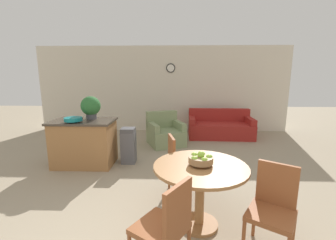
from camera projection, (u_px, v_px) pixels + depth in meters
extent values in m
cube|color=beige|center=(163.00, 89.00, 7.22)|extent=(8.00, 0.06, 2.70)
cylinder|color=black|center=(171.00, 68.00, 7.04)|extent=(0.28, 0.02, 0.28)
cylinder|color=white|center=(171.00, 68.00, 7.03)|extent=(0.23, 0.01, 0.23)
cylinder|color=#9E6B3D|center=(199.00, 224.00, 2.70)|extent=(0.45, 0.45, 0.04)
cylinder|color=#9E6B3D|center=(200.00, 196.00, 2.63)|extent=(0.11, 0.11, 0.69)
cylinder|color=#9E6B3D|center=(201.00, 167.00, 2.56)|extent=(1.08, 1.08, 0.03)
cylinder|color=brown|center=(156.00, 230.00, 2.31)|extent=(0.04, 0.04, 0.41)
cube|color=brown|center=(160.00, 228.00, 2.00)|extent=(0.58, 0.58, 0.05)
cube|color=brown|center=(178.00, 210.00, 1.84)|extent=(0.25, 0.34, 0.45)
cylinder|color=brown|center=(243.00, 239.00, 2.18)|extent=(0.04, 0.04, 0.41)
cylinder|color=brown|center=(293.00, 233.00, 2.27)|extent=(0.04, 0.04, 0.41)
cylinder|color=brown|center=(254.00, 219.00, 2.49)|extent=(0.04, 0.04, 0.41)
cube|color=brown|center=(271.00, 215.00, 2.18)|extent=(0.58, 0.58, 0.05)
cube|color=brown|center=(277.00, 184.00, 2.29)|extent=(0.34, 0.25, 0.45)
cylinder|color=brown|center=(193.00, 174.00, 3.62)|extent=(0.04, 0.04, 0.41)
cylinder|color=brown|center=(200.00, 186.00, 3.25)|extent=(0.04, 0.04, 0.41)
cylinder|color=brown|center=(169.00, 176.00, 3.56)|extent=(0.04, 0.04, 0.41)
cylinder|color=brown|center=(174.00, 188.00, 3.19)|extent=(0.04, 0.04, 0.41)
cube|color=brown|center=(184.00, 166.00, 3.36)|extent=(0.50, 0.50, 0.05)
cube|color=brown|center=(172.00, 151.00, 3.28)|extent=(0.12, 0.39, 0.45)
cylinder|color=olive|center=(201.00, 164.00, 2.55)|extent=(0.11, 0.11, 0.03)
cylinder|color=olive|center=(201.00, 160.00, 2.54)|extent=(0.28, 0.28, 0.07)
sphere|color=#8CB738|center=(209.00, 158.00, 2.54)|extent=(0.08, 0.08, 0.08)
sphere|color=#8CB738|center=(202.00, 155.00, 2.63)|extent=(0.08, 0.08, 0.08)
sphere|color=#8CB738|center=(194.00, 156.00, 2.61)|extent=(0.08, 0.08, 0.08)
sphere|color=#8CB738|center=(194.00, 160.00, 2.48)|extent=(0.08, 0.08, 0.08)
sphere|color=#8CB738|center=(204.00, 161.00, 2.45)|extent=(0.08, 0.08, 0.08)
sphere|color=#8CB738|center=(201.00, 155.00, 2.53)|extent=(0.08, 0.08, 0.08)
cube|color=#9E6B3D|center=(85.00, 144.00, 4.50)|extent=(1.13, 0.72, 0.87)
cube|color=#42382D|center=(83.00, 121.00, 4.41)|extent=(1.19, 0.78, 0.04)
cylinder|color=#147A7F|center=(73.00, 122.00, 4.21)|extent=(0.12, 0.12, 0.02)
cylinder|color=#147A7F|center=(73.00, 119.00, 4.21)|extent=(0.33, 0.33, 0.07)
cylinder|color=#4C4C51|center=(91.00, 116.00, 4.53)|extent=(0.20, 0.20, 0.12)
sphere|color=#2D6B33|center=(91.00, 106.00, 4.49)|extent=(0.39, 0.39, 0.39)
cube|color=#56565B|center=(129.00, 147.00, 4.62)|extent=(0.28, 0.28, 0.64)
cube|color=#49494E|center=(128.00, 130.00, 4.55)|extent=(0.27, 0.27, 0.09)
cube|color=maroon|center=(220.00, 130.00, 6.58)|extent=(1.85, 0.99, 0.42)
cube|color=maroon|center=(219.00, 115.00, 6.86)|extent=(1.83, 0.26, 0.37)
cube|color=maroon|center=(192.00, 127.00, 6.62)|extent=(0.19, 0.86, 0.59)
cube|color=maroon|center=(249.00, 128.00, 6.52)|extent=(0.19, 0.86, 0.59)
cube|color=gray|center=(166.00, 137.00, 5.86)|extent=(1.09, 1.11, 0.40)
cube|color=gray|center=(162.00, 119.00, 6.09)|extent=(0.84, 0.49, 0.44)
cube|color=gray|center=(153.00, 135.00, 5.72)|extent=(0.42, 0.79, 0.60)
cube|color=gray|center=(178.00, 132.00, 5.96)|extent=(0.42, 0.79, 0.60)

